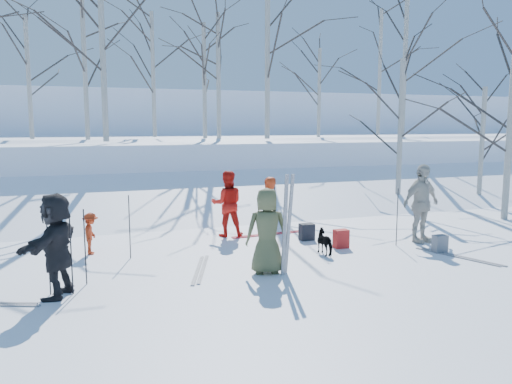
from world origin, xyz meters
name	(u,v)px	position (x,y,z in m)	size (l,w,h in m)	color
ground	(281,267)	(0.00, 0.00, 0.00)	(120.00, 120.00, 0.00)	white
snow_ramp	(200,205)	(0.00, 7.00, 0.15)	(70.00, 9.50, 1.40)	white
snow_plateau	(156,160)	(0.00, 17.00, 1.00)	(70.00, 18.00, 2.20)	white
far_hill	(122,133)	(0.00, 38.00, 2.00)	(90.00, 30.00, 6.00)	white
skier_olive_center	(267,231)	(-0.41, -0.29, 0.81)	(0.79, 0.52, 1.62)	#4A4E2F
skier_red_north	(268,211)	(0.44, 1.89, 0.79)	(0.58, 0.38, 1.58)	#B32E10
skier_redor_behind	(227,204)	(-0.24, 3.00, 0.82)	(0.80, 0.62, 1.65)	red
skier_red_seated	(91,234)	(-3.50, 2.28, 0.45)	(0.59, 0.34, 0.91)	#B32E10
skier_cream_east	(421,203)	(3.92, 0.86, 0.93)	(1.09, 0.46, 1.87)	beige
skier_grey_west	(56,245)	(-4.07, -0.35, 0.85)	(1.58, 0.50, 1.71)	black
dog	(326,242)	(1.29, 0.60, 0.27)	(0.29, 0.65, 0.55)	black
upright_ski_left	(285,226)	(-0.17, -0.57, 0.95)	(0.07, 0.02, 1.90)	silver
upright_ski_right	(289,225)	(-0.06, -0.51, 0.95)	(0.07, 0.02, 1.90)	silver
ski_pair_a	(267,234)	(0.75, 2.80, 0.01)	(1.91, 0.35, 0.02)	#A61721
ski_pair_c	(200,269)	(-1.55, 0.34, 0.01)	(0.79, 1.87, 0.02)	silver
ski_pair_d	(459,257)	(3.83, -0.57, 0.01)	(0.82, 1.86, 0.02)	silver
ski_pole_a	(85,247)	(-3.63, 0.15, 0.67)	(0.02, 0.02, 1.34)	black
ski_pole_b	(71,255)	(-3.85, -0.32, 0.67)	(0.02, 0.02, 1.34)	black
ski_pole_c	(274,213)	(0.69, 2.13, 0.67)	(0.02, 0.02, 1.34)	black
ski_pole_d	(130,227)	(-2.74, 1.65, 0.67)	(0.02, 0.02, 1.34)	black
ski_pole_e	(397,217)	(3.18, 0.74, 0.67)	(0.02, 0.02, 1.34)	black
ski_pole_f	(48,255)	(-4.20, -0.23, 0.67)	(0.02, 0.02, 1.34)	black
backpack_red	(341,239)	(1.87, 0.98, 0.21)	(0.32, 0.22, 0.42)	#A91C1A
backpack_grey	(440,244)	(3.72, -0.09, 0.19)	(0.30, 0.20, 0.38)	slate
backpack_dark	(307,232)	(1.46, 1.94, 0.20)	(0.34, 0.24, 0.40)	black
birch_plateau_a	(405,58)	(10.12, 10.36, 5.70)	(5.50, 5.50, 7.00)	silver
birch_plateau_c	(153,75)	(-0.27, 15.27, 5.08)	(4.64, 4.64, 5.76)	silver
birch_plateau_e	(319,93)	(6.92, 12.35, 4.22)	(3.43, 3.43, 4.04)	silver
birch_plateau_f	(29,78)	(-5.47, 13.39, 4.63)	(4.00, 4.00, 4.85)	silver
birch_plateau_g	(218,76)	(1.91, 11.65, 4.76)	(4.19, 4.19, 5.13)	silver
birch_plateau_h	(380,73)	(12.29, 15.66, 5.64)	(5.42, 5.42, 6.89)	silver
birch_plateau_i	(204,81)	(1.40, 12.03, 4.58)	(3.94, 3.94, 4.77)	silver
birch_plateau_j	(267,55)	(3.72, 10.67, 5.60)	(5.36, 5.36, 6.81)	silver
birch_plateau_k	(102,42)	(-2.78, 9.29, 5.57)	(5.31, 5.31, 6.73)	silver
birch_plateau_l	(85,68)	(-3.34, 11.76, 4.91)	(4.40, 4.40, 5.42)	silver
birch_edge_b	(510,124)	(8.15, 2.46, 2.81)	(4.53, 4.53, 5.62)	silver
birch_edge_c	(482,146)	(9.74, 5.16, 2.05)	(3.46, 3.46, 4.09)	silver
birch_edge_e	(400,134)	(6.57, 5.52, 2.48)	(4.07, 4.07, 4.96)	silver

